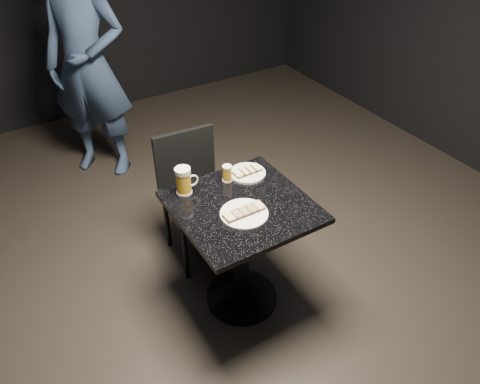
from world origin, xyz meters
The scene contains 10 objects.
floor centered at (0.00, 0.00, 0.00)m, with size 6.00×6.00×0.00m, color black.
plate_large centered at (-0.04, -0.08, 0.76)m, with size 0.25×0.25×0.01m, color white.
plate_small centered at (0.18, 0.23, 0.76)m, with size 0.21×0.21×0.01m, color white.
patron centered at (-0.23, 1.90, 0.92)m, with size 0.67×0.44×1.85m, color navy.
table centered at (0.00, 0.00, 0.51)m, with size 0.70×0.70×0.75m.
beer_mug centered at (-0.21, 0.26, 0.83)m, with size 0.13×0.09×0.16m.
beer_tumbler centered at (0.05, 0.23, 0.80)m, with size 0.06×0.06×0.10m.
chair centered at (-0.02, 0.57, 0.50)m, with size 0.43×0.43×0.87m.
canapes_on_plate_large centered at (-0.04, -0.08, 0.77)m, with size 0.23×0.07×0.02m.
canapes_on_plate_small centered at (0.18, 0.23, 0.77)m, with size 0.17×0.07×0.02m.
Camera 1 is at (-1.03, -1.66, 2.29)m, focal length 35.00 mm.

